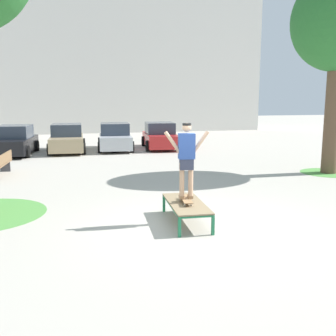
{
  "coord_description": "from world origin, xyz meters",
  "views": [
    {
      "loc": [
        -2.85,
        -7.64,
        2.7
      ],
      "look_at": [
        -0.17,
        1.8,
        1.0
      ],
      "focal_mm": 41.03,
      "sensor_mm": 36.0,
      "label": 1
    }
  ],
  "objects_px": {
    "skate_box": "(186,205)",
    "skater": "(186,155)",
    "car_red": "(160,136)",
    "park_bench": "(0,164)",
    "skateboard": "(186,199)",
    "car_black": "(15,141)",
    "car_silver": "(115,138)",
    "car_tan": "(67,139)"
  },
  "relations": [
    {
      "from": "skate_box",
      "to": "skater",
      "type": "distance_m",
      "value": 1.12
    },
    {
      "from": "car_red",
      "to": "park_bench",
      "type": "distance_m",
      "value": 10.28
    },
    {
      "from": "skateboard",
      "to": "car_black",
      "type": "relative_size",
      "value": 0.19
    },
    {
      "from": "car_silver",
      "to": "park_bench",
      "type": "xyz_separation_m",
      "value": [
        -5.16,
        -6.72,
        -0.24
      ]
    },
    {
      "from": "car_silver",
      "to": "skater",
      "type": "bearing_deg",
      "value": -91.47
    },
    {
      "from": "car_silver",
      "to": "car_red",
      "type": "xyz_separation_m",
      "value": [
        2.63,
        -0.02,
        0.0
      ]
    },
    {
      "from": "skateboard",
      "to": "park_bench",
      "type": "bearing_deg",
      "value": 124.31
    },
    {
      "from": "skate_box",
      "to": "car_black",
      "type": "height_order",
      "value": "car_black"
    },
    {
      "from": "skate_box",
      "to": "car_black",
      "type": "bearing_deg",
      "value": 110.5
    },
    {
      "from": "car_black",
      "to": "car_red",
      "type": "xyz_separation_m",
      "value": [
        7.9,
        0.61,
        0.0
      ]
    },
    {
      "from": "skateboard",
      "to": "car_red",
      "type": "height_order",
      "value": "car_red"
    },
    {
      "from": "skateboard",
      "to": "skater",
      "type": "height_order",
      "value": "skater"
    },
    {
      "from": "skate_box",
      "to": "park_bench",
      "type": "xyz_separation_m",
      "value": [
        -4.81,
        7.05,
        0.03
      ]
    },
    {
      "from": "skateboard",
      "to": "car_black",
      "type": "xyz_separation_m",
      "value": [
        -4.91,
        13.13,
        0.15
      ]
    },
    {
      "from": "car_tan",
      "to": "skater",
      "type": "bearing_deg",
      "value": -80.49
    },
    {
      "from": "skate_box",
      "to": "skater",
      "type": "height_order",
      "value": "skater"
    },
    {
      "from": "skater",
      "to": "skate_box",
      "type": "bearing_deg",
      "value": -96.58
    },
    {
      "from": "skate_box",
      "to": "skater",
      "type": "bearing_deg",
      "value": 83.42
    },
    {
      "from": "car_red",
      "to": "skater",
      "type": "bearing_deg",
      "value": -102.26
    },
    {
      "from": "skateboard",
      "to": "car_black",
      "type": "distance_m",
      "value": 14.02
    },
    {
      "from": "skater",
      "to": "car_tan",
      "type": "xyz_separation_m",
      "value": [
        -2.28,
        13.62,
        -0.84
      ]
    },
    {
      "from": "skater",
      "to": "car_red",
      "type": "distance_m",
      "value": 14.09
    },
    {
      "from": "skateboard",
      "to": "skater",
      "type": "distance_m",
      "value": 0.99
    },
    {
      "from": "skate_box",
      "to": "park_bench",
      "type": "height_order",
      "value": "park_bench"
    },
    {
      "from": "skater",
      "to": "car_tan",
      "type": "bearing_deg",
      "value": 99.51
    },
    {
      "from": "car_silver",
      "to": "skate_box",
      "type": "bearing_deg",
      "value": -91.47
    },
    {
      "from": "car_black",
      "to": "car_red",
      "type": "relative_size",
      "value": 1.0
    },
    {
      "from": "car_silver",
      "to": "car_red",
      "type": "distance_m",
      "value": 2.63
    },
    {
      "from": "skater",
      "to": "skateboard",
      "type": "bearing_deg",
      "value": -100.27
    },
    {
      "from": "car_silver",
      "to": "park_bench",
      "type": "bearing_deg",
      "value": -127.52
    },
    {
      "from": "skate_box",
      "to": "car_silver",
      "type": "bearing_deg",
      "value": 88.53
    },
    {
      "from": "skate_box",
      "to": "park_bench",
      "type": "relative_size",
      "value": 0.81
    },
    {
      "from": "car_black",
      "to": "park_bench",
      "type": "relative_size",
      "value": 1.8
    },
    {
      "from": "park_bench",
      "to": "skate_box",
      "type": "bearing_deg",
      "value": -55.72
    },
    {
      "from": "skateboard",
      "to": "car_red",
      "type": "distance_m",
      "value": 14.06
    },
    {
      "from": "car_black",
      "to": "park_bench",
      "type": "bearing_deg",
      "value": -89.02
    },
    {
      "from": "skateboard",
      "to": "car_black",
      "type": "bearing_deg",
      "value": 110.51
    },
    {
      "from": "skate_box",
      "to": "car_silver",
      "type": "relative_size",
      "value": 0.45
    },
    {
      "from": "car_black",
      "to": "skate_box",
      "type": "bearing_deg",
      "value": -69.5
    },
    {
      "from": "skater",
      "to": "car_black",
      "type": "distance_m",
      "value": 14.04
    },
    {
      "from": "skateboard",
      "to": "car_tan",
      "type": "bearing_deg",
      "value": 99.51
    },
    {
      "from": "skateboard",
      "to": "car_tan",
      "type": "xyz_separation_m",
      "value": [
        -2.28,
        13.62,
        0.15
      ]
    }
  ]
}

